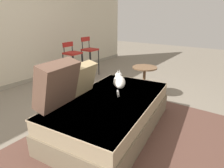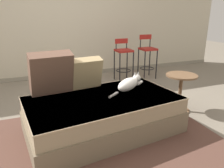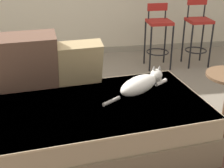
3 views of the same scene
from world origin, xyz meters
TOP-DOWN VIEW (x-y plane):
  - ground_plane at (0.00, 0.00)m, footprint 16.00×16.00m
  - wall_back_panel at (0.00, 2.25)m, footprint 8.00×0.10m
  - wall_baseboard_trim at (0.00, 2.20)m, footprint 8.00×0.02m
  - area_rug at (0.00, -0.70)m, footprint 2.49×2.12m
  - couch at (0.00, -0.40)m, footprint 1.90×1.22m
  - throw_pillow_corner at (-0.54, -0.05)m, footprint 0.53×0.36m
  - throw_pillow_middle at (-0.09, -0.00)m, footprint 0.42×0.28m
  - cat at (0.41, -0.24)m, footprint 0.65×0.46m
  - bar_stool_near_window at (1.09, 1.45)m, footprint 0.32×0.32m
  - bar_stool_by_doorway at (1.66, 1.45)m, footprint 0.32×0.32m
  - side_table at (1.23, -0.25)m, footprint 0.44×0.44m

SIDE VIEW (x-z plane):
  - ground_plane at x=0.00m, z-range 0.00..0.00m
  - area_rug at x=0.00m, z-range 0.00..0.01m
  - wall_baseboard_trim at x=0.00m, z-range 0.00..0.09m
  - couch at x=0.00m, z-range 0.00..0.45m
  - side_table at x=1.23m, z-range 0.08..0.64m
  - bar_stool_near_window at x=1.09m, z-range 0.08..0.95m
  - cat at x=0.41m, z-range 0.42..0.61m
  - bar_stool_by_doorway at x=1.66m, z-range 0.06..0.99m
  - throw_pillow_middle at x=-0.09m, z-range 0.44..0.86m
  - throw_pillow_corner at x=-0.54m, z-range 0.44..0.97m
  - wall_back_panel at x=0.00m, z-range 0.00..2.60m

